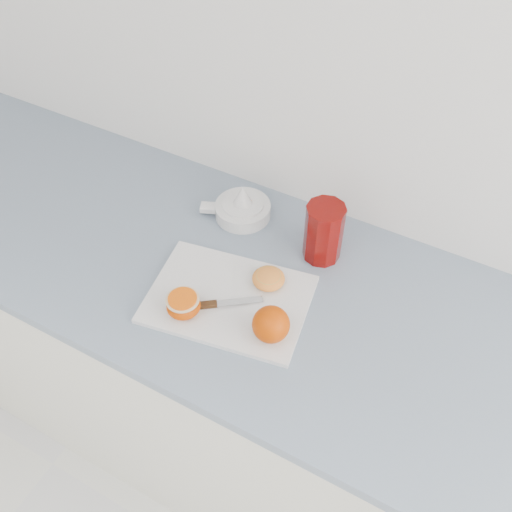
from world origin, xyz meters
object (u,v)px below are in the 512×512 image
(cutting_board, at_px, (229,299))
(half_orange, at_px, (183,305))
(citrus_juicer, at_px, (242,208))
(counter, at_px, (264,387))
(red_tumbler, at_px, (323,234))

(cutting_board, xyz_separation_m, half_orange, (-0.06, -0.08, 0.03))
(half_orange, distance_m, citrus_juicer, 0.33)
(counter, distance_m, citrus_juicer, 0.53)
(cutting_board, bearing_deg, counter, 54.88)
(citrus_juicer, bearing_deg, red_tumbler, -6.93)
(cutting_board, distance_m, red_tumbler, 0.26)
(counter, relative_size, half_orange, 35.57)
(half_orange, bearing_deg, red_tumbler, 58.67)
(half_orange, xyz_separation_m, citrus_juicer, (-0.05, 0.33, -0.01))
(counter, xyz_separation_m, citrus_juicer, (-0.16, 0.18, 0.47))
(red_tumbler, bearing_deg, half_orange, -121.33)
(counter, xyz_separation_m, cutting_board, (-0.05, -0.07, 0.45))
(citrus_juicer, xyz_separation_m, red_tumbler, (0.23, -0.03, 0.04))
(half_orange, distance_m, red_tumbler, 0.35)
(cutting_board, relative_size, half_orange, 4.71)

